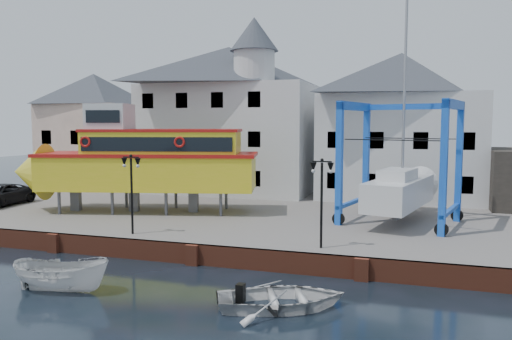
% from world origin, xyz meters
% --- Properties ---
extents(ground, '(140.00, 140.00, 0.00)m').
position_xyz_m(ground, '(0.00, 0.00, 0.00)').
color(ground, black).
rests_on(ground, ground).
extents(hardstanding, '(44.00, 22.00, 1.00)m').
position_xyz_m(hardstanding, '(0.00, 11.00, 0.50)').
color(hardstanding, slate).
rests_on(hardstanding, ground).
extents(quay_wall, '(44.00, 0.47, 1.00)m').
position_xyz_m(quay_wall, '(-0.00, 0.10, 0.50)').
color(quay_wall, brown).
rests_on(quay_wall, ground).
extents(building_pink, '(8.00, 7.00, 10.30)m').
position_xyz_m(building_pink, '(-18.00, 18.00, 6.15)').
color(building_pink, '#C1A290').
rests_on(building_pink, hardstanding).
extents(building_white_main, '(14.00, 8.30, 14.00)m').
position_xyz_m(building_white_main, '(-4.87, 18.39, 7.34)').
color(building_white_main, silver).
rests_on(building_white_main, hardstanding).
extents(building_white_right, '(12.00, 8.00, 11.20)m').
position_xyz_m(building_white_right, '(9.00, 19.00, 6.60)').
color(building_white_right, silver).
rests_on(building_white_right, hardstanding).
extents(lamp_post_left, '(1.12, 0.32, 4.20)m').
position_xyz_m(lamp_post_left, '(-4.00, 1.20, 4.17)').
color(lamp_post_left, black).
rests_on(lamp_post_left, hardstanding).
extents(lamp_post_right, '(1.12, 0.32, 4.20)m').
position_xyz_m(lamp_post_right, '(6.00, 1.20, 4.17)').
color(lamp_post_right, black).
rests_on(lamp_post_right, hardstanding).
extents(tour_boat, '(16.66, 7.58, 7.06)m').
position_xyz_m(tour_boat, '(-7.48, 7.24, 4.33)').
color(tour_boat, '#59595E').
rests_on(tour_boat, hardstanding).
extents(travel_lift, '(7.32, 9.27, 13.58)m').
position_xyz_m(travel_lift, '(9.50, 9.17, 3.27)').
color(travel_lift, blue).
rests_on(travel_lift, hardstanding).
extents(motorboat_a, '(4.27, 2.19, 1.57)m').
position_xyz_m(motorboat_a, '(-3.47, -5.09, 0.00)').
color(motorboat_a, silver).
rests_on(motorboat_a, ground).
extents(motorboat_b, '(5.75, 5.05, 0.99)m').
position_xyz_m(motorboat_b, '(5.49, -4.17, 0.00)').
color(motorboat_b, silver).
rests_on(motorboat_b, ground).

